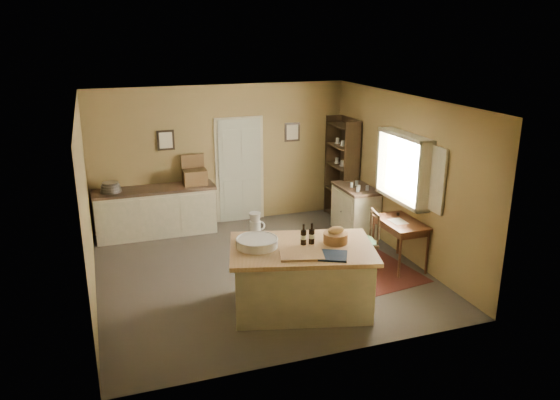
% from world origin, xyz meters
% --- Properties ---
extents(ground, '(5.00, 5.00, 0.00)m').
position_xyz_m(ground, '(0.00, 0.00, 0.00)').
color(ground, brown).
rests_on(ground, ground).
extents(wall_back, '(5.00, 0.10, 2.70)m').
position_xyz_m(wall_back, '(0.00, 2.50, 1.35)').
color(wall_back, olive).
rests_on(wall_back, ground).
extents(wall_front, '(5.00, 0.10, 2.70)m').
position_xyz_m(wall_front, '(0.00, -2.50, 1.35)').
color(wall_front, olive).
rests_on(wall_front, ground).
extents(wall_left, '(0.10, 5.00, 2.70)m').
position_xyz_m(wall_left, '(-2.50, 0.00, 1.35)').
color(wall_left, olive).
rests_on(wall_left, ground).
extents(wall_right, '(0.10, 5.00, 2.70)m').
position_xyz_m(wall_right, '(2.50, 0.00, 1.35)').
color(wall_right, olive).
rests_on(wall_right, ground).
extents(ceiling, '(5.00, 5.00, 0.00)m').
position_xyz_m(ceiling, '(0.00, 0.00, 2.70)').
color(ceiling, silver).
rests_on(ceiling, wall_back).
extents(door, '(0.97, 0.06, 2.11)m').
position_xyz_m(door, '(0.35, 2.47, 1.05)').
color(door, '#A7A891').
rests_on(door, ground).
extents(framed_prints, '(2.82, 0.02, 0.38)m').
position_xyz_m(framed_prints, '(0.20, 2.48, 1.72)').
color(framed_prints, black).
rests_on(framed_prints, ground).
extents(window, '(0.25, 1.99, 1.12)m').
position_xyz_m(window, '(2.42, -0.20, 1.55)').
color(window, beige).
rests_on(window, ground).
extents(work_island, '(2.18, 1.71, 1.20)m').
position_xyz_m(work_island, '(0.18, -1.31, 0.48)').
color(work_island, beige).
rests_on(work_island, ground).
extents(sideboard, '(2.21, 0.63, 1.18)m').
position_xyz_m(sideboard, '(-1.34, 2.20, 0.48)').
color(sideboard, beige).
rests_on(sideboard, ground).
extents(rug, '(1.30, 1.73, 0.01)m').
position_xyz_m(rug, '(1.75, -0.52, 0.00)').
color(rug, '#4E2016').
rests_on(rug, ground).
extents(writing_desk, '(0.57, 0.93, 0.82)m').
position_xyz_m(writing_desk, '(2.20, -0.52, 0.67)').
color(writing_desk, '#3E2012').
rests_on(writing_desk, ground).
extents(desk_chair, '(0.53, 0.53, 0.98)m').
position_xyz_m(desk_chair, '(1.50, -0.52, 0.49)').
color(desk_chair, '#312214').
rests_on(desk_chair, ground).
extents(right_cabinet, '(0.57, 1.03, 0.99)m').
position_xyz_m(right_cabinet, '(2.20, 1.07, 0.46)').
color(right_cabinet, beige).
rests_on(right_cabinet, ground).
extents(shelving_unit, '(0.35, 0.92, 2.04)m').
position_xyz_m(shelving_unit, '(2.35, 1.93, 1.02)').
color(shelving_unit, '#312214').
rests_on(shelving_unit, ground).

